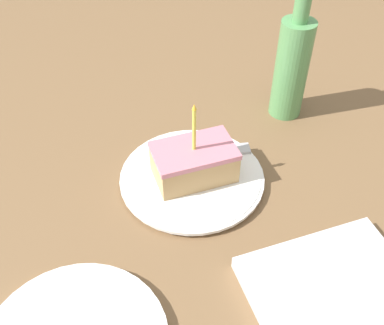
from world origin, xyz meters
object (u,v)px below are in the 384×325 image
at_px(plate, 192,178).
at_px(cake_slice, 194,162).
at_px(fork, 210,151).
at_px(bottle, 292,66).

relative_size(plate, cake_slice, 1.66).
distance_m(cake_slice, fork, 0.07).
relative_size(fork, bottle, 0.66).
height_order(fork, bottle, bottle).
distance_m(cake_slice, bottle, 0.26).
relative_size(plate, bottle, 0.94).
relative_size(plate, fork, 1.42).
bearing_deg(plate, fork, -48.24).
height_order(plate, fork, fork).
distance_m(plate, cake_slice, 0.03).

